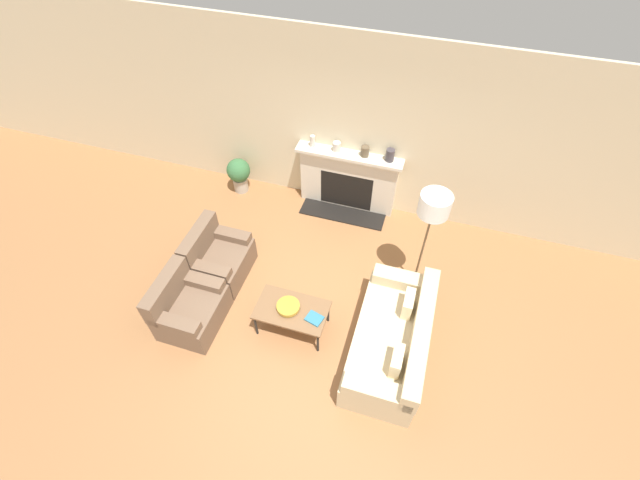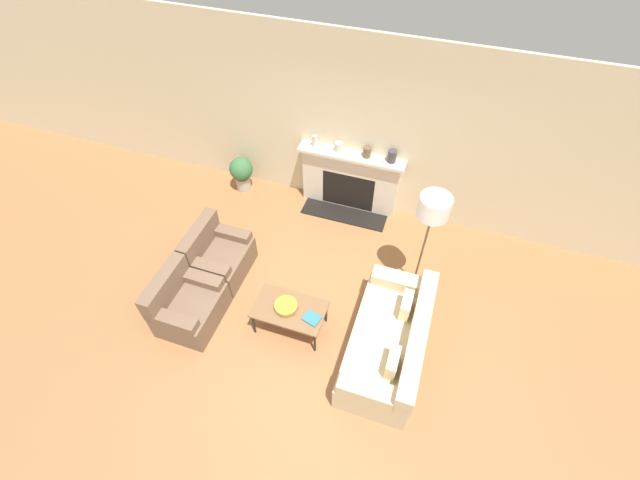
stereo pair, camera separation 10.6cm
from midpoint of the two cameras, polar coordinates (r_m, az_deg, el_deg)
name	(u,v)px [view 1 (the left image)]	position (r m, az deg, el deg)	size (l,w,h in m)	color
ground_plane	(299,336)	(5.89, -3.28, -12.67)	(18.00, 18.00, 0.00)	#99663D
wall_back	(357,128)	(6.68, 4.48, 14.60)	(18.00, 0.06, 2.90)	beige
fireplace	(348,181)	(7.14, 3.30, 7.89)	(1.71, 0.59, 1.08)	beige
couch	(393,340)	(5.58, 9.19, -13.05)	(0.87, 1.80, 0.77)	#CCB78E
armchair_near	(188,308)	(6.03, -17.67, -8.63)	(0.74, 0.86, 0.81)	brown
armchair_far	(218,258)	(6.44, -13.92, -2.41)	(0.74, 0.86, 0.81)	brown
coffee_table	(292,311)	(5.63, -4.34, -9.38)	(0.94, 0.55, 0.44)	brown
bowl	(288,307)	(5.57, -4.81, -8.83)	(0.30, 0.30, 0.07)	#BC8E2D
book	(314,318)	(5.49, -1.32, -10.42)	(0.24, 0.21, 0.02)	teal
floor_lamp	(433,212)	(5.44, 14.28, 3.64)	(0.40, 0.40, 1.71)	brown
mantel_vase_left	(313,141)	(6.89, -1.45, 13.06)	(0.08, 0.08, 0.19)	beige
mantel_vase_center_left	(337,147)	(6.80, 1.78, 12.35)	(0.13, 0.13, 0.15)	beige
mantel_vase_center_right	(365,151)	(6.72, 5.56, 11.69)	(0.13, 0.13, 0.17)	brown
mantel_vase_right	(390,155)	(6.66, 8.87, 11.11)	(0.13, 0.13, 0.20)	#3D383D
potted_plant	(239,173)	(7.65, -11.16, 8.75)	(0.41, 0.41, 0.64)	#B2A899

